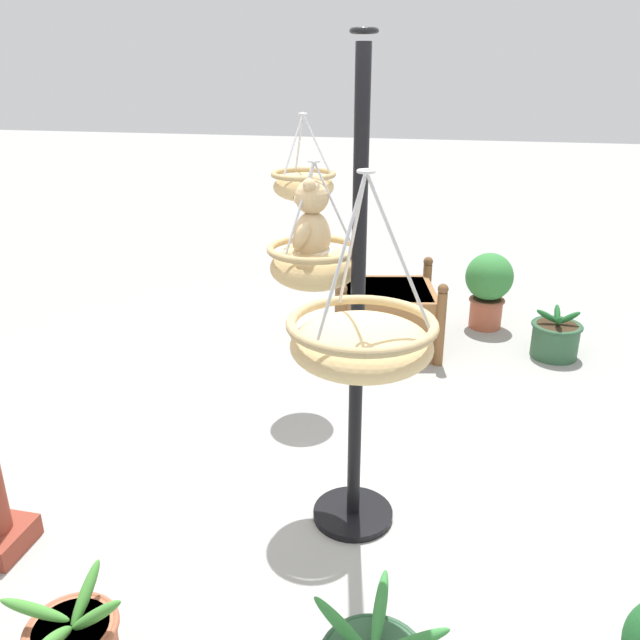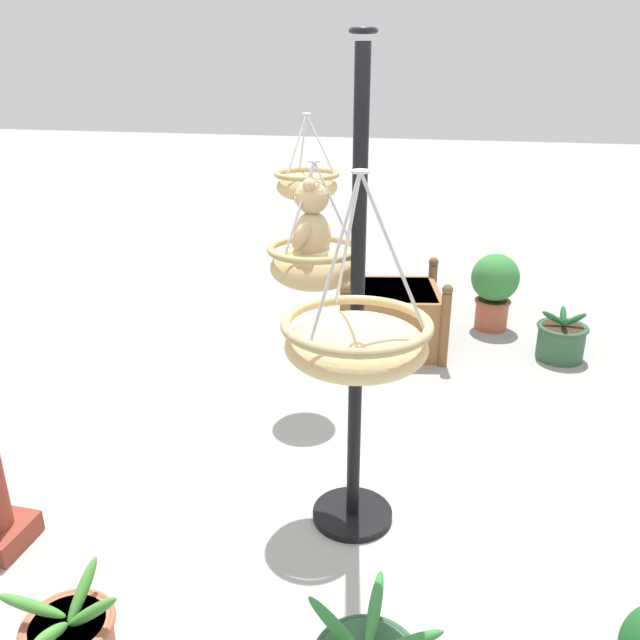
% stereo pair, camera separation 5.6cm
% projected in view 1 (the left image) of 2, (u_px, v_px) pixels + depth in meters
% --- Properties ---
extents(ground_plane, '(40.00, 40.00, 0.00)m').
position_uv_depth(ground_plane, '(323.00, 500.00, 3.69)').
color(ground_plane, '#9E9E99').
extents(display_pole_central, '(0.44, 0.44, 2.48)m').
position_uv_depth(display_pole_central, '(356.00, 393.00, 3.27)').
color(display_pole_central, black).
rests_on(display_pole_central, ground).
extents(hanging_basket_with_teddy, '(0.47, 0.47, 0.64)m').
position_uv_depth(hanging_basket_with_teddy, '(314.00, 264.00, 3.22)').
color(hanging_basket_with_teddy, tan).
extents(teddy_bear, '(0.30, 0.27, 0.43)m').
position_uv_depth(teddy_bear, '(310.00, 227.00, 3.15)').
color(teddy_bear, tan).
extents(hanging_basket_left_high, '(0.53, 0.53, 0.70)m').
position_uv_depth(hanging_basket_left_high, '(362.00, 341.00, 2.25)').
color(hanging_basket_left_high, tan).
extents(hanging_basket_right_low, '(0.44, 0.44, 0.57)m').
position_uv_depth(hanging_basket_right_low, '(304.00, 184.00, 4.31)').
color(hanging_basket_right_low, tan).
extents(wooden_planter_box, '(1.02, 1.04, 0.71)m').
position_uv_depth(wooden_planter_box, '(386.00, 315.00, 5.62)').
color(wooden_planter_box, olive).
rests_on(wooden_planter_box, ground).
extents(potted_plant_fern_front, '(0.44, 0.44, 0.73)m').
position_uv_depth(potted_plant_fern_front, '(488.00, 286.00, 5.99)').
color(potted_plant_fern_front, '#AD563D').
rests_on(potted_plant_fern_front, ground).
extents(potted_plant_small_succulent, '(0.42, 0.42, 0.44)m').
position_uv_depth(potted_plant_small_succulent, '(555.00, 337.00, 5.45)').
color(potted_plant_small_succulent, '#2D5638').
rests_on(potted_plant_small_succulent, ground).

